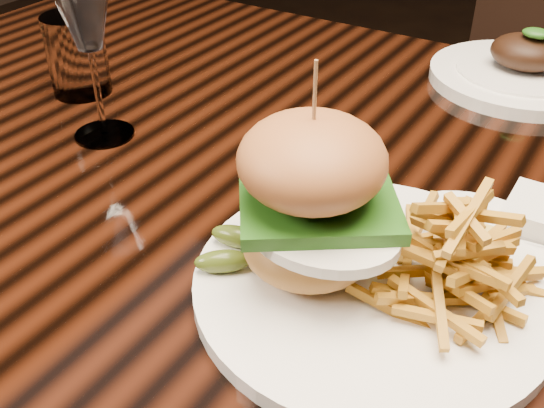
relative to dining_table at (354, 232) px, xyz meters
The scene contains 7 objects.
dining_table is the anchor object (origin of this frame).
burger_plate 0.23m from the dining_table, 61.76° to the right, with size 0.31×0.31×0.21m.
side_saucer 0.18m from the dining_table, 22.83° to the right, with size 0.17×0.17×0.02m.
ramekin 0.22m from the dining_table, ahead, with size 0.07×0.07×0.03m, color white.
wine_glass 0.39m from the dining_table, 165.77° to the right, with size 0.08×0.08×0.21m.
water_tumbler 0.44m from the dining_table, behind, with size 0.08×0.08×0.11m, color white.
far_dish 0.37m from the dining_table, 76.31° to the left, with size 0.25×0.25×0.08m.
Camera 1 is at (0.23, -0.56, 1.13)m, focal length 42.00 mm.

